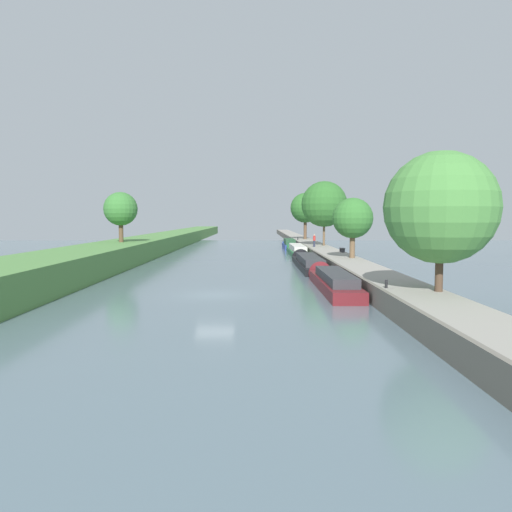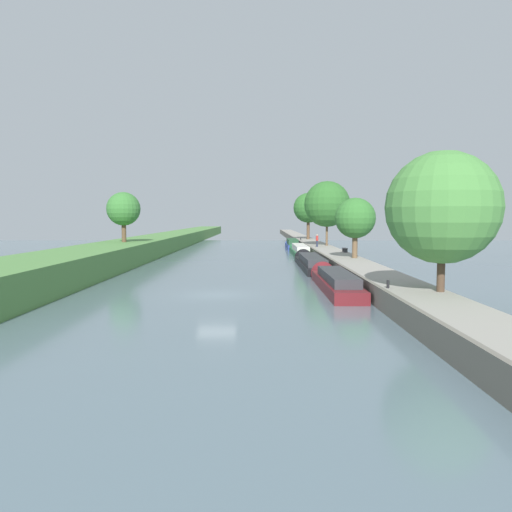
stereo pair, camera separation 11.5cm
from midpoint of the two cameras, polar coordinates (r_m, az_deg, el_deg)
name	(u,v)px [view 2 (the right image)]	position (r m, az deg, el deg)	size (l,w,h in m)	color
ground_plane	(217,295)	(33.28, -4.35, -4.37)	(160.00, 160.00, 0.00)	slate
left_grassy_bank	(19,278)	(36.52, -24.93, -2.26)	(6.61, 260.00, 2.19)	#518442
right_towpath	(389,286)	(34.14, 14.74, -3.30)	(3.25, 260.00, 1.16)	gray
stone_quay	(362,286)	(33.75, 11.86, -3.30)	(0.25, 260.00, 1.21)	#6B665B
narrowboat_maroon	(334,281)	(36.38, 8.86, -2.78)	(2.07, 13.76, 1.96)	maroon
narrowboat_black	(310,262)	(51.95, 6.16, -0.68)	(2.18, 16.91, 2.07)	black
narrowboat_green	(299,250)	(69.09, 4.93, 0.62)	(1.93, 16.15, 2.00)	#1E6033
narrowboat_blue	(292,245)	(82.61, 4.08, 1.29)	(1.83, 10.88, 2.10)	#283D93
tree_rightbank_near	(443,208)	(28.13, 20.30, 5.12)	(5.86, 5.86, 7.32)	#4C3828
tree_rightbank_midnear	(355,218)	(49.52, 11.12, 4.16)	(3.87, 3.87, 5.76)	brown
tree_rightbank_midfar	(327,204)	(71.02, 8.02, 5.78)	(6.30, 6.30, 8.87)	brown
tree_rightbank_far	(308,208)	(91.84, 5.92, 5.38)	(5.33, 5.33, 8.27)	brown
tree_leftbank_downstream	(123,209)	(60.66, -14.58, 5.11)	(3.85, 3.85, 5.76)	brown
person_walking	(317,240)	(67.65, 6.91, 1.76)	(0.34, 0.34, 1.66)	#282D42
mooring_bollard_near	(388,284)	(28.88, 14.69, -3.06)	(0.16, 0.16, 0.45)	black
mooring_bollard_far	(301,239)	(87.48, 5.08, 1.93)	(0.16, 0.16, 0.45)	black
park_bench	(345,249)	(57.79, 9.99, 0.77)	(0.44, 1.50, 0.47)	#333338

